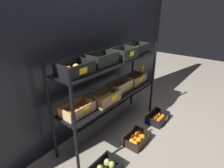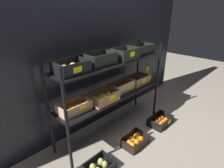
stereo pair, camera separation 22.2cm
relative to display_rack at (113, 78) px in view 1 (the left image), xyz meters
name	(u,v)px [view 1 (the left image)]	position (x,y,z in m)	size (l,w,h in m)	color
ground_plane	(112,130)	(-0.02, 0.00, -0.78)	(10.00, 10.00, 0.00)	gray
storefront_wall	(89,45)	(-0.02, 0.39, 0.37)	(3.97, 0.12, 2.31)	black
display_rack	(113,78)	(0.00, 0.00, 0.00)	(1.69, 0.41, 1.15)	black
crate_ground_pear	(106,168)	(-0.60, -0.38, -0.74)	(0.31, 0.24, 0.10)	black
crate_ground_orange	(137,139)	(-0.02, -0.40, -0.74)	(0.34, 0.24, 0.11)	black
crate_ground_tangerine	(158,118)	(0.58, -0.40, -0.74)	(0.37, 0.25, 0.12)	black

